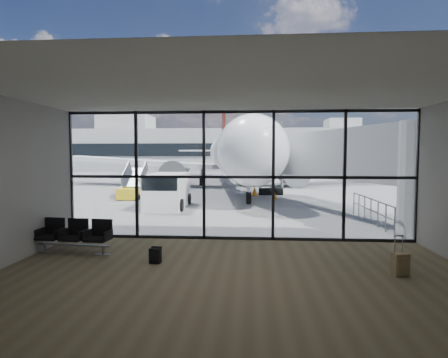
# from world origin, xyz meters

# --- Properties ---
(ground) EXTENTS (220.00, 220.00, 0.00)m
(ground) POSITION_xyz_m (0.00, 40.00, 0.00)
(ground) COLOR slate
(ground) RESTS_ON ground
(lounge_shell) EXTENTS (12.02, 8.01, 4.51)m
(lounge_shell) POSITION_xyz_m (0.00, -4.80, 2.65)
(lounge_shell) COLOR brown
(lounge_shell) RESTS_ON ground
(glass_curtain_wall) EXTENTS (12.10, 0.12, 4.50)m
(glass_curtain_wall) POSITION_xyz_m (0.00, 0.00, 2.25)
(glass_curtain_wall) COLOR white
(glass_curtain_wall) RESTS_ON ground
(jet_bridge) EXTENTS (8.00, 16.50, 4.33)m
(jet_bridge) POSITION_xyz_m (4.90, 7.07, 2.76)
(jet_bridge) COLOR #ACAEB1
(jet_bridge) RESTS_ON ground
(apron_railing) EXTENTS (0.06, 5.46, 1.11)m
(apron_railing) POSITION_xyz_m (5.60, 3.50, 0.72)
(apron_railing) COLOR gray
(apron_railing) RESTS_ON ground
(far_terminal) EXTENTS (80.00, 12.20, 11.00)m
(far_terminal) POSITION_xyz_m (-0.59, 61.97, 4.21)
(far_terminal) COLOR #BBBBB6
(far_terminal) RESTS_ON ground
(tree_0) EXTENTS (4.95, 4.95, 7.12)m
(tree_0) POSITION_xyz_m (-45.00, 72.00, 4.63)
(tree_0) COLOR #382619
(tree_0) RESTS_ON ground
(tree_1) EXTENTS (5.61, 5.61, 8.07)m
(tree_1) POSITION_xyz_m (-39.00, 72.00, 5.25)
(tree_1) COLOR #382619
(tree_1) RESTS_ON ground
(tree_2) EXTENTS (6.27, 6.27, 9.03)m
(tree_2) POSITION_xyz_m (-33.00, 72.00, 5.88)
(tree_2) COLOR #382619
(tree_2) RESTS_ON ground
(tree_3) EXTENTS (4.95, 4.95, 7.12)m
(tree_3) POSITION_xyz_m (-27.00, 72.00, 4.63)
(tree_3) COLOR #382619
(tree_3) RESTS_ON ground
(tree_4) EXTENTS (5.61, 5.61, 8.07)m
(tree_4) POSITION_xyz_m (-21.00, 72.00, 5.25)
(tree_4) COLOR #382619
(tree_4) RESTS_ON ground
(tree_5) EXTENTS (6.27, 6.27, 9.03)m
(tree_5) POSITION_xyz_m (-15.00, 72.00, 5.88)
(tree_5) COLOR #382619
(tree_5) RESTS_ON ground
(seating_row) EXTENTS (2.30, 0.82, 1.02)m
(seating_row) POSITION_xyz_m (-4.87, -2.08, 0.56)
(seating_row) COLOR gray
(seating_row) RESTS_ON ground
(backpack) EXTENTS (0.33, 0.31, 0.45)m
(backpack) POSITION_xyz_m (-2.16, -3.06, 0.22)
(backpack) COLOR black
(backpack) RESTS_ON ground
(suitcase) EXTENTS (0.40, 0.32, 0.99)m
(suitcase) POSITION_xyz_m (4.09, -3.69, 0.30)
(suitcase) COLOR olive
(suitcase) RESTS_ON ground
(airliner) EXTENTS (34.48, 40.11, 10.35)m
(airliner) POSITION_xyz_m (-1.58, 24.98, 3.15)
(airliner) COLOR white
(airliner) RESTS_ON ground
(service_van) EXTENTS (2.25, 4.47, 1.92)m
(service_van) POSITION_xyz_m (-4.25, 7.67, 0.99)
(service_van) COLOR white
(service_van) RESTS_ON ground
(belt_loader) EXTENTS (1.69, 3.76, 1.68)m
(belt_loader) POSITION_xyz_m (-6.75, 24.11, 0.57)
(belt_loader) COLOR black
(belt_loader) RESTS_ON ground
(mobile_stairs) EXTENTS (1.61, 2.95, 2.06)m
(mobile_stairs) POSITION_xyz_m (-7.69, 12.01, 0.50)
(mobile_stairs) COLOR yellow
(mobile_stairs) RESTS_ON ground
(traffic_cone_a) EXTENTS (0.47, 0.47, 0.68)m
(traffic_cone_a) POSITION_xyz_m (0.68, 14.43, 0.32)
(traffic_cone_a) COLOR orange
(traffic_cone_a) RESTS_ON ground
(traffic_cone_c) EXTENTS (0.36, 0.36, 0.51)m
(traffic_cone_c) POSITION_xyz_m (2.00, 12.07, 0.24)
(traffic_cone_c) COLOR orange
(traffic_cone_c) RESTS_ON ground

